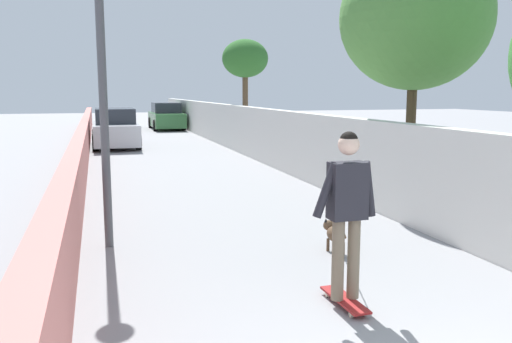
{
  "coord_description": "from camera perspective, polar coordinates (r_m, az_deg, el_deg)",
  "views": [
    {
      "loc": [
        -2.3,
        2.3,
        2.25
      ],
      "look_at": [
        5.56,
        -0.03,
        1.0
      ],
      "focal_mm": 37.53,
      "sensor_mm": 36.0,
      "label": 1
    }
  ],
  "objects": [
    {
      "name": "ground_plane",
      "position": [
        16.61,
        -8.44,
        0.78
      ],
      "size": [
        80.0,
        80.0,
        0.0
      ],
      "primitive_type": "plane",
      "color": "gray"
    },
    {
      "name": "tree_right_near",
      "position": [
        11.73,
        16.61,
        15.38
      ],
      "size": [
        3.06,
        3.06,
        5.16
      ],
      "color": "#473523",
      "rests_on": "ground"
    },
    {
      "name": "person_skateboarder",
      "position": [
        5.55,
        9.7,
        -3.24
      ],
      "size": [
        0.23,
        0.71,
        1.76
      ],
      "color": "#726651",
      "rests_on": "skateboard"
    },
    {
      "name": "wall_left",
      "position": [
        14.41,
        -18.24,
        1.44
      ],
      "size": [
        48.0,
        0.3,
        1.1
      ],
      "primitive_type": "cube",
      "color": "#CC726B",
      "rests_on": "ground"
    },
    {
      "name": "car_near",
      "position": [
        22.17,
        -14.76,
        4.4
      ],
      "size": [
        4.35,
        1.8,
        1.54
      ],
      "color": "silver",
      "rests_on": "ground"
    },
    {
      "name": "car_far",
      "position": [
        31.79,
        -9.53,
        5.76
      ],
      "size": [
        4.39,
        1.8,
        1.54
      ],
      "color": "#336B38",
      "rests_on": "ground"
    },
    {
      "name": "lamp_post",
      "position": [
        7.86,
        -16.18,
        12.41
      ],
      "size": [
        0.36,
        0.36,
        4.07
      ],
      "color": "#4C4C51",
      "rests_on": "ground"
    },
    {
      "name": "dog",
      "position": [
        7.57,
        8.39,
        -6.54
      ],
      "size": [
        2.05,
        0.82,
        1.06
      ],
      "color": "brown",
      "rests_on": "ground"
    },
    {
      "name": "skateboard",
      "position": [
        5.85,
        9.43,
        -13.34
      ],
      "size": [
        0.8,
        0.22,
        0.08
      ],
      "color": "maroon",
      "rests_on": "ground"
    },
    {
      "name": "tree_right_far",
      "position": [
        22.13,
        -1.17,
        11.81
      ],
      "size": [
        1.87,
        1.87,
        4.29
      ],
      "color": "brown",
      "rests_on": "ground"
    },
    {
      "name": "fence_right",
      "position": [
        15.23,
        2.91,
        3.35
      ],
      "size": [
        48.0,
        0.3,
        1.69
      ],
      "primitive_type": "cube",
      "color": "silver",
      "rests_on": "ground"
    }
  ]
}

